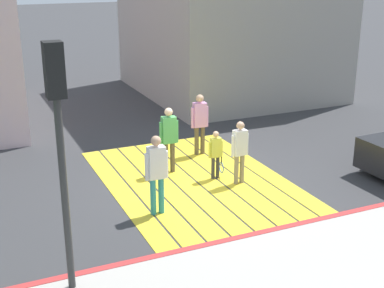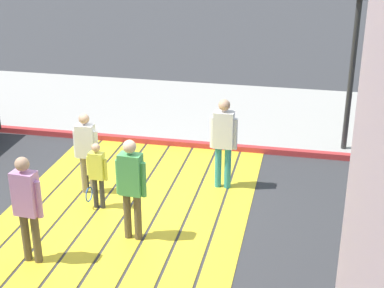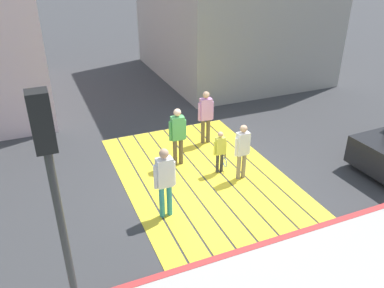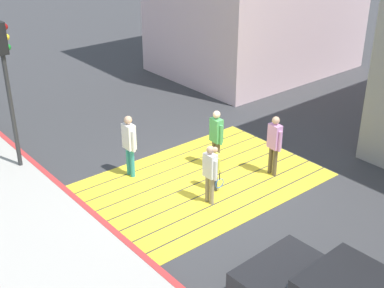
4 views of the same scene
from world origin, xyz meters
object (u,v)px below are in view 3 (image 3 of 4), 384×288
object	(u,v)px
pedestrian_adult_lead	(242,148)
pedestrian_adult_trailing	(206,114)
pedestrian_adult_side	(178,133)
pedestrian_teen_behind	(165,178)
pedestrian_child_with_racket	(220,150)
traffic_light_corner	(51,173)

from	to	relation	value
pedestrian_adult_lead	pedestrian_adult_trailing	world-z (taller)	pedestrian_adult_trailing
pedestrian_adult_lead	pedestrian_adult_side	bearing A→B (deg)	43.51
pedestrian_adult_trailing	pedestrian_adult_lead	bearing A→B (deg)	179.95
pedestrian_teen_behind	pedestrian_child_with_racket	distance (m)	2.48
pedestrian_adult_trailing	pedestrian_teen_behind	distance (m)	3.99
pedestrian_adult_lead	pedestrian_child_with_racket	bearing A→B (deg)	37.00
pedestrian_adult_lead	pedestrian_adult_side	world-z (taller)	pedestrian_adult_side
traffic_light_corner	pedestrian_adult_trailing	distance (m)	7.50
pedestrian_adult_trailing	pedestrian_adult_side	size ratio (longest dim) A/B	1.00
pedestrian_adult_trailing	traffic_light_corner	bearing A→B (deg)	137.72
pedestrian_adult_lead	pedestrian_adult_side	distance (m)	1.93
traffic_light_corner	pedestrian_teen_behind	distance (m)	3.80
traffic_light_corner	pedestrian_child_with_racket	world-z (taller)	traffic_light_corner
pedestrian_adult_side	pedestrian_teen_behind	size ratio (longest dim) A/B	0.97
pedestrian_adult_trailing	pedestrian_adult_side	xyz separation A→B (m)	(-0.96, 1.33, -0.00)
pedestrian_adult_trailing	pedestrian_child_with_racket	size ratio (longest dim) A/B	1.38
traffic_light_corner	pedestrian_adult_lead	xyz separation A→B (m)	(2.99, -4.86, -2.09)
pedestrian_adult_lead	pedestrian_child_with_racket	xyz separation A→B (m)	(0.52, 0.39, -0.23)
pedestrian_teen_behind	pedestrian_adult_lead	bearing A→B (deg)	-72.68
traffic_light_corner	pedestrian_teen_behind	world-z (taller)	traffic_light_corner
pedestrian_adult_lead	pedestrian_adult_side	size ratio (longest dim) A/B	0.92
pedestrian_adult_lead	pedestrian_adult_side	xyz separation A→B (m)	(1.40, 1.33, 0.09)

